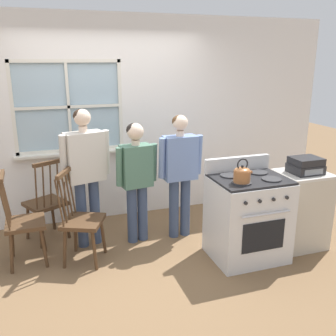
% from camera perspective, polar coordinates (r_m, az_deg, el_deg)
% --- Properties ---
extents(ground_plane, '(16.00, 16.00, 0.00)m').
position_cam_1_polar(ground_plane, '(4.21, -4.73, -14.26)').
color(ground_plane, brown).
extents(wall_back, '(6.40, 0.16, 2.70)m').
position_cam_1_polar(wall_back, '(5.07, -8.62, 7.01)').
color(wall_back, white).
rests_on(wall_back, ground_plane).
extents(chair_by_window, '(0.42, 0.43, 1.03)m').
position_cam_1_polar(chair_by_window, '(4.29, -21.22, -7.82)').
color(chair_by_window, '#4C331E').
rests_on(chair_by_window, ground_plane).
extents(chair_near_wall, '(0.54, 0.55, 1.03)m').
position_cam_1_polar(chair_near_wall, '(4.16, -13.12, -7.90)').
color(chair_near_wall, '#4C331E').
rests_on(chair_near_wall, ground_plane).
extents(chair_center_cluster, '(0.56, 0.55, 1.03)m').
position_cam_1_polar(chair_center_cluster, '(4.74, -18.06, -5.20)').
color(chair_center_cluster, '#4C331E').
rests_on(chair_center_cluster, ground_plane).
extents(person_elderly_left, '(0.59, 0.31, 1.62)m').
position_cam_1_polar(person_elderly_left, '(4.33, -12.48, 0.27)').
color(person_elderly_left, '#384766').
rests_on(person_elderly_left, ground_plane).
extents(person_teen_center, '(0.51, 0.26, 1.45)m').
position_cam_1_polar(person_teen_center, '(4.37, -4.84, -0.74)').
color(person_teen_center, '#384766').
rests_on(person_teen_center, ground_plane).
extents(person_adult_right, '(0.55, 0.22, 1.52)m').
position_cam_1_polar(person_adult_right, '(4.47, 1.83, 0.25)').
color(person_adult_right, '#384766').
rests_on(person_adult_right, ground_plane).
extents(stove, '(0.79, 0.68, 1.08)m').
position_cam_1_polar(stove, '(4.22, 12.02, -7.32)').
color(stove, silver).
rests_on(stove, ground_plane).
extents(kettle, '(0.21, 0.17, 0.25)m').
position_cam_1_polar(kettle, '(3.84, 11.22, -0.89)').
color(kettle, '#A86638').
rests_on(kettle, stove).
extents(potted_plant, '(0.17, 0.17, 0.22)m').
position_cam_1_polar(potted_plant, '(4.98, -13.38, 3.08)').
color(potted_plant, beige).
rests_on(potted_plant, wall_back).
extents(side_counter, '(0.55, 0.50, 0.90)m').
position_cam_1_polar(side_counter, '(4.65, 19.44, -5.95)').
color(side_counter, beige).
rests_on(side_counter, ground_plane).
extents(stereo, '(0.34, 0.29, 0.18)m').
position_cam_1_polar(stereo, '(4.47, 20.25, 0.36)').
color(stereo, '#232326').
rests_on(stereo, side_counter).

